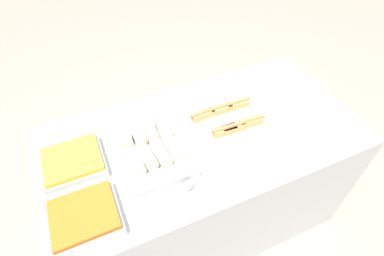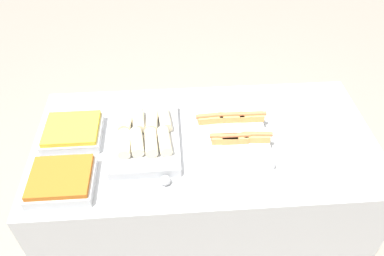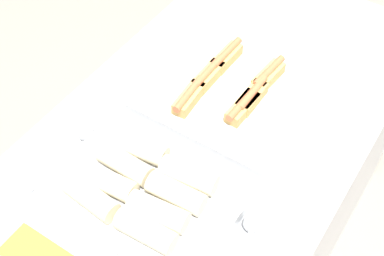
% 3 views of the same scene
% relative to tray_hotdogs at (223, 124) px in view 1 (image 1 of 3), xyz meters
% --- Properties ---
extents(ground_plane, '(12.00, 12.00, 0.00)m').
position_rel_tray_hotdogs_xyz_m(ground_plane, '(-0.11, -0.00, -0.91)').
color(ground_plane, gray).
extents(counter, '(1.68, 0.84, 0.87)m').
position_rel_tray_hotdogs_xyz_m(counter, '(-0.11, -0.00, -0.47)').
color(counter, '#B7BABF').
rests_on(counter, ground_plane).
extents(tray_hotdogs, '(0.38, 0.45, 0.10)m').
position_rel_tray_hotdogs_xyz_m(tray_hotdogs, '(0.00, 0.00, 0.00)').
color(tray_hotdogs, '#B7BABF').
rests_on(tray_hotdogs, counter).
extents(tray_wraps, '(0.32, 0.47, 0.11)m').
position_rel_tray_hotdogs_xyz_m(tray_wraps, '(-0.41, 0.00, 0.01)').
color(tray_wraps, '#B7BABF').
rests_on(tray_wraps, counter).
extents(tray_side_front, '(0.28, 0.25, 0.07)m').
position_rel_tray_hotdogs_xyz_m(tray_side_front, '(-0.76, -0.24, 0.00)').
color(tray_side_front, '#B7BABF').
rests_on(tray_side_front, counter).
extents(tray_side_back, '(0.28, 0.25, 0.07)m').
position_rel_tray_hotdogs_xyz_m(tray_side_back, '(-0.76, 0.06, 0.00)').
color(tray_side_back, '#B7BABF').
rests_on(tray_side_back, counter).
extents(serving_spoon_near, '(0.25, 0.05, 0.05)m').
position_rel_tray_hotdogs_xyz_m(serving_spoon_near, '(-0.34, -0.26, -0.01)').
color(serving_spoon_near, '#B2B5BA').
rests_on(serving_spoon_near, counter).
extents(serving_spoon_far, '(0.25, 0.05, 0.05)m').
position_rel_tray_hotdogs_xyz_m(serving_spoon_far, '(-0.34, 0.26, -0.01)').
color(serving_spoon_far, '#B2B5BA').
rests_on(serving_spoon_far, counter).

